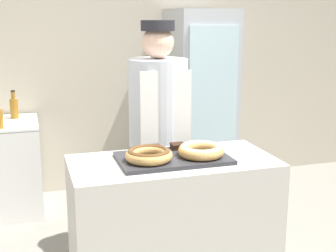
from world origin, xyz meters
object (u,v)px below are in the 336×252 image
object	(u,v)px
beverage_fridge	(200,103)
bottle_amber	(14,107)
brownie_back_left	(154,148)
baker_person	(159,136)
brownie_back_right	(178,146)
donut_chocolate_glaze	(149,154)
serving_tray	(173,158)
donut_light_glaze	(201,150)

from	to	relation	value
beverage_fridge	bottle_amber	bearing A→B (deg)	174.88
brownie_back_left	beverage_fridge	xyz separation A→B (m)	(0.90, 1.58, -0.05)
brownie_back_left	bottle_amber	xyz separation A→B (m)	(-0.83, 1.74, -0.03)
brownie_back_left	baker_person	world-z (taller)	baker_person
brownie_back_right	donut_chocolate_glaze	bearing A→B (deg)	-141.49
serving_tray	beverage_fridge	size ratio (longest dim) A/B	0.35
baker_person	bottle_amber	xyz separation A→B (m)	(-1.00, 1.24, 0.04)
brownie_back_left	beverage_fridge	distance (m)	1.82
donut_light_glaze	baker_person	distance (m)	0.69
donut_light_glaze	bottle_amber	bearing A→B (deg)	118.80
brownie_back_right	bottle_amber	bearing A→B (deg)	119.36
baker_person	serving_tray	bearing A→B (deg)	-98.45
donut_light_glaze	brownie_back_right	xyz separation A→B (m)	(-0.08, 0.18, -0.02)
donut_chocolate_glaze	brownie_back_left	world-z (taller)	donut_chocolate_glaze
serving_tray	brownie_back_left	xyz separation A→B (m)	(-0.08, 0.14, 0.03)
brownie_back_left	brownie_back_right	bearing A→B (deg)	0.00
donut_light_glaze	baker_person	bearing A→B (deg)	94.98
donut_chocolate_glaze	bottle_amber	xyz separation A→B (m)	(-0.75, 1.92, -0.05)
brownie_back_left	beverage_fridge	size ratio (longest dim) A/B	0.05
bottle_amber	donut_light_glaze	bearing A→B (deg)	-61.20
brownie_back_right	bottle_amber	xyz separation A→B (m)	(-0.98, 1.74, -0.03)
serving_tray	brownie_back_left	world-z (taller)	brownie_back_left
donut_chocolate_glaze	brownie_back_left	xyz separation A→B (m)	(0.08, 0.18, -0.02)
donut_light_glaze	brownie_back_left	size ratio (longest dim) A/B	3.30
brownie_back_left	baker_person	distance (m)	0.53
beverage_fridge	brownie_back_right	bearing A→B (deg)	-115.13
serving_tray	beverage_fridge	xyz separation A→B (m)	(0.82, 1.73, -0.02)
donut_light_glaze	brownie_back_left	distance (m)	0.30
baker_person	bottle_amber	size ratio (longest dim) A/B	6.63
beverage_fridge	donut_chocolate_glaze	bearing A→B (deg)	-118.86
donut_light_glaze	beverage_fridge	size ratio (longest dim) A/B	0.15
bottle_amber	baker_person	bearing A→B (deg)	-51.12
brownie_back_left	donut_light_glaze	bearing A→B (deg)	-38.51
donut_chocolate_glaze	baker_person	size ratio (longest dim) A/B	0.16
serving_tray	bottle_amber	bearing A→B (deg)	115.63
baker_person	bottle_amber	world-z (taller)	baker_person
donut_light_glaze	brownie_back_right	size ratio (longest dim) A/B	3.30
donut_light_glaze	brownie_back_right	world-z (taller)	donut_light_glaze
baker_person	brownie_back_right	bearing A→B (deg)	-92.20
donut_chocolate_glaze	bottle_amber	distance (m)	2.06
serving_tray	donut_light_glaze	world-z (taller)	donut_light_glaze
serving_tray	bottle_amber	distance (m)	2.08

